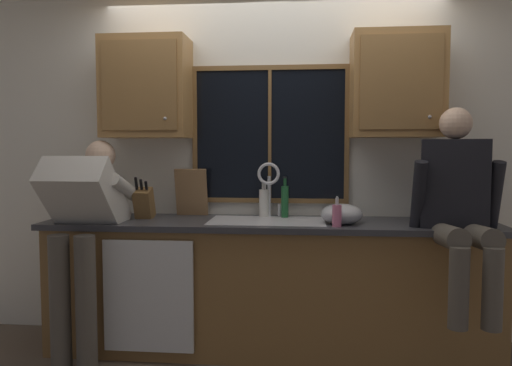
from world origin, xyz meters
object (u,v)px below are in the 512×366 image
knife_block (144,204)px  soap_dispenser (337,215)px  bottle_green_glass (264,202)px  bottle_tall_clear (285,201)px  person_sitting_on_counter (459,200)px  person_standing (84,223)px  cutting_board (191,192)px  mixing_bowl (342,214)px

knife_block → soap_dispenser: size_ratio=1.62×
knife_block → soap_dispenser: (1.35, -0.24, -0.03)m
bottle_green_glass → bottle_tall_clear: size_ratio=0.88×
person_sitting_on_counter → bottle_green_glass: size_ratio=4.80×
person_sitting_on_counter → bottle_green_glass: person_sitting_on_counter is taller
bottle_tall_clear → soap_dispenser: bearing=-47.9°
person_standing → knife_block: person_standing is taller
person_sitting_on_counter → bottle_tall_clear: bearing=157.7°
soap_dispenser → bottle_tall_clear: 0.52m
cutting_board → bottle_green_glass: bearing=-0.6°
person_sitting_on_counter → cutting_board: person_sitting_on_counter is taller
cutting_board → mixing_bowl: (1.09, -0.28, -0.11)m
person_sitting_on_counter → mixing_bowl: size_ratio=4.52×
person_sitting_on_counter → cutting_board: (-1.78, 0.48, -0.01)m
knife_block → mixing_bowl: size_ratio=1.15×
person_sitting_on_counter → knife_block: (-2.09, 0.30, -0.08)m
cutting_board → bottle_tall_clear: cutting_board is taller
person_standing → person_sitting_on_counter: (2.40, 0.01, 0.17)m
soap_dispenser → bottle_green_glass: (-0.50, 0.42, 0.03)m
bottle_green_glass → bottle_tall_clear: (0.16, -0.03, 0.02)m
knife_block → person_standing: bearing=-135.1°
cutting_board → soap_dispenser: 1.14m
bottle_tall_clear → person_standing: bearing=-161.0°
person_sitting_on_counter → bottle_tall_clear: size_ratio=4.21×
person_standing → knife_block: bearing=44.9°
person_sitting_on_counter → knife_block: size_ratio=3.92×
knife_block → cutting_board: cutting_board is taller
mixing_bowl → person_standing: bearing=-173.0°
person_sitting_on_counter → soap_dispenser: size_ratio=6.36×
knife_block → bottle_green_glass: 0.87m
person_standing → bottle_tall_clear: person_standing is taller
knife_block → mixing_bowl: 1.40m
person_standing → bottle_green_glass: (1.16, 0.48, 0.10)m
person_standing → person_sitting_on_counter: size_ratio=1.17×
person_standing → soap_dispenser: (1.66, 0.07, 0.06)m
soap_dispenser → bottle_tall_clear: bottle_tall_clear is taller
mixing_bowl → bottle_tall_clear: bottle_tall_clear is taller
cutting_board → bottle_tall_clear: size_ratio=1.20×
person_sitting_on_counter → mixing_bowl: 0.73m
person_standing → knife_block: 0.45m
mixing_bowl → cutting_board: bearing=165.4°
knife_block → bottle_tall_clear: (1.00, 0.14, 0.02)m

